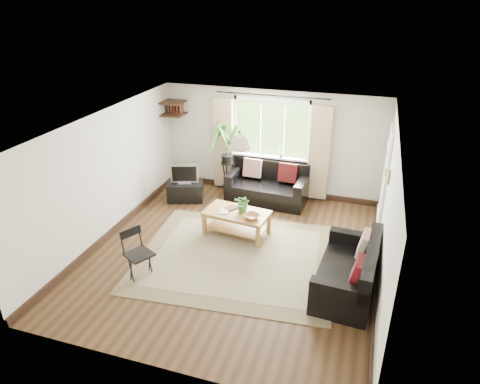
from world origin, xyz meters
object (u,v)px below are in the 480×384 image
(sofa_back, at_px, (267,184))
(palm_stand, at_px, (227,160))
(folding_chair, at_px, (139,255))
(sofa_right, at_px, (347,268))
(tv_stand, at_px, (185,192))
(coffee_table, at_px, (237,223))

(sofa_back, distance_m, palm_stand, 1.07)
(sofa_back, xyz_separation_m, folding_chair, (-1.30, -3.37, 0.01))
(sofa_right, xyz_separation_m, tv_stand, (-3.73, 2.16, -0.19))
(sofa_back, bearing_deg, palm_stand, 176.39)
(palm_stand, bearing_deg, coffee_table, -65.50)
(tv_stand, bearing_deg, palm_stand, 20.69)
(sofa_right, xyz_separation_m, folding_chair, (-3.26, -0.69, 0.02))
(coffee_table, bearing_deg, tv_stand, 145.32)
(coffee_table, xyz_separation_m, tv_stand, (-1.57, 1.08, -0.04))
(tv_stand, xyz_separation_m, palm_stand, (0.79, 0.63, 0.63))
(sofa_back, bearing_deg, folding_chair, -108.16)
(palm_stand, bearing_deg, sofa_right, -43.47)
(sofa_right, xyz_separation_m, coffee_table, (-2.16, 1.07, -0.15))
(coffee_table, xyz_separation_m, palm_stand, (-0.78, 1.72, 0.59))
(sofa_back, relative_size, tv_stand, 2.23)
(tv_stand, bearing_deg, sofa_back, -1.65)
(sofa_right, relative_size, folding_chair, 2.01)
(sofa_back, height_order, folding_chair, folding_chair)
(folding_chair, bearing_deg, tv_stand, 37.33)
(sofa_back, height_order, palm_stand, palm_stand)
(sofa_back, height_order, tv_stand, sofa_back)
(sofa_right, bearing_deg, palm_stand, -129.37)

